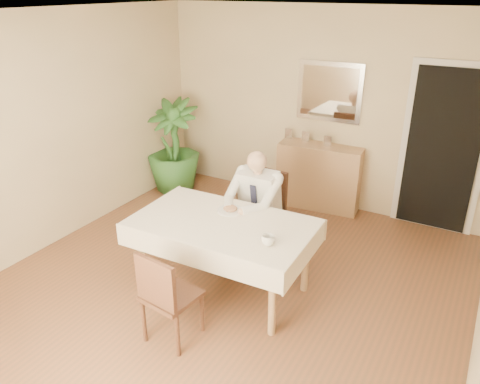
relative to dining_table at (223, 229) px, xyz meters
The scene contains 17 objects.
room 0.63m from the dining_table, 66.57° to the right, with size 5.00×5.02×2.60m.
doorway 2.90m from the dining_table, 56.86° to the left, with size 0.96×0.07×2.10m.
mirror 2.57m from the dining_table, 87.00° to the left, with size 0.86×0.04×0.76m.
dining_table is the anchor object (origin of this frame).
chair_far 0.90m from the dining_table, 90.00° to the left, with size 0.49×0.49×0.95m.
chair_near 0.91m from the dining_table, 90.42° to the right, with size 0.45×0.46×0.87m.
seated_man 0.59m from the dining_table, 90.00° to the left, with size 0.48×0.72×1.24m.
plate 0.25m from the dining_table, 101.90° to the left, with size 0.26×0.26×0.02m, color white.
food 0.26m from the dining_table, 101.90° to the left, with size 0.14×0.14×0.06m, color brown.
knife 0.20m from the dining_table, 92.76° to the left, with size 0.01×0.01×0.13m, color silver.
fork 0.22m from the dining_table, 117.64° to the left, with size 0.01×0.01×0.13m, color silver.
coffee_mug 0.61m from the dining_table, 16.80° to the right, with size 0.11×0.11×0.09m, color white.
sideboard 2.28m from the dining_table, 86.80° to the left, with size 1.10×0.37×0.88m, color #8E6A48.
photo_frame_left 2.38m from the dining_table, 99.10° to the left, with size 0.10×0.02×0.14m, color silver.
photo_frame_center 2.35m from the dining_table, 92.97° to the left, with size 0.10×0.02×0.14m, color silver.
photo_frame_right 2.30m from the dining_table, 84.82° to the left, with size 0.10×0.02×0.14m, color silver.
potted_palm 2.62m from the dining_table, 137.29° to the left, with size 0.75×0.75×1.34m, color #2A5D24.
Camera 1 is at (2.06, -3.28, 2.81)m, focal length 35.00 mm.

